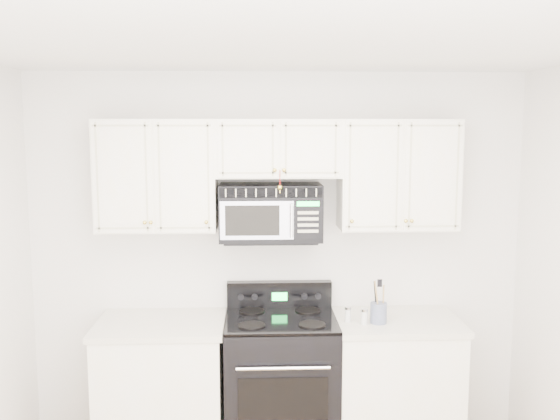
{
  "coord_description": "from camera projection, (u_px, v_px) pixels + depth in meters",
  "views": [
    {
      "loc": [
        -0.16,
        -2.65,
        2.22
      ],
      "look_at": [
        0.0,
        1.3,
        1.69
      ],
      "focal_mm": 40.0,
      "sensor_mm": 36.0,
      "label": 1
    }
  ],
  "objects": [
    {
      "name": "room",
      "position": [
        292.0,
        337.0,
        2.75
      ],
      "size": [
        3.51,
        3.51,
        2.61
      ],
      "color": "brown",
      "rests_on": "ground"
    },
    {
      "name": "base_cabinet_left",
      "position": [
        162.0,
        391.0,
        4.26
      ],
      "size": [
        0.86,
        0.65,
        0.92
      ],
      "color": "white",
      "rests_on": "ground"
    },
    {
      "name": "base_cabinet_right",
      "position": [
        394.0,
        387.0,
        4.32
      ],
      "size": [
        0.86,
        0.65,
        0.92
      ],
      "color": "white",
      "rests_on": "ground"
    },
    {
      "name": "range",
      "position": [
        281.0,
        381.0,
        4.28
      ],
      "size": [
        0.75,
        0.68,
        1.12
      ],
      "color": "black",
      "rests_on": "ground"
    },
    {
      "name": "upper_cabinets",
      "position": [
        278.0,
        169.0,
        4.24
      ],
      "size": [
        2.44,
        0.37,
        0.75
      ],
      "color": "white",
      "rests_on": "ground"
    },
    {
      "name": "microwave",
      "position": [
        270.0,
        212.0,
        4.26
      ],
      "size": [
        0.69,
        0.4,
        0.38
      ],
      "color": "black",
      "rests_on": "ground"
    },
    {
      "name": "utensil_crock",
      "position": [
        378.0,
        312.0,
        4.15
      ],
      "size": [
        0.11,
        0.11,
        0.3
      ],
      "color": "slate",
      "rests_on": "base_cabinet_right"
    },
    {
      "name": "shaker_salt",
      "position": [
        348.0,
        314.0,
        4.18
      ],
      "size": [
        0.04,
        0.04,
        0.1
      ],
      "color": "silver",
      "rests_on": "base_cabinet_right"
    },
    {
      "name": "shaker_pepper",
      "position": [
        364.0,
        317.0,
        4.12
      ],
      "size": [
        0.04,
        0.04,
        0.11
      ],
      "color": "silver",
      "rests_on": "base_cabinet_right"
    }
  ]
}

